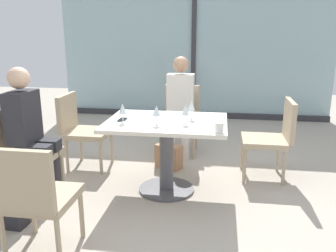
{
  "coord_description": "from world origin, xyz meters",
  "views": [
    {
      "loc": [
        0.51,
        -3.26,
        1.58
      ],
      "look_at": [
        0.0,
        0.1,
        0.65
      ],
      "focal_mm": 37.71,
      "sensor_mm": 36.0,
      "label": 1
    }
  ],
  "objects": [
    {
      "name": "ground_plane",
      "position": [
        0.0,
        0.0,
        0.0
      ],
      "size": [
        12.0,
        12.0,
        0.0
      ],
      "primitive_type": "plane",
      "color": "#A89E8E"
    },
    {
      "name": "window_wall_backdrop",
      "position": [
        0.0,
        3.2,
        1.21
      ],
      "size": [
        4.88,
        0.1,
        2.7
      ],
      "color": "#97B7BC",
      "rests_on": "ground_plane"
    },
    {
      "name": "wine_glass_2",
      "position": [
        -0.07,
        -0.17,
        0.86
      ],
      "size": [
        0.07,
        0.07,
        0.18
      ],
      "color": "silver",
      "rests_on": "dining_table_main"
    },
    {
      "name": "chair_far_right",
      "position": [
        1.09,
        0.49,
        0.5
      ],
      "size": [
        0.51,
        0.46,
        0.87
      ],
      "color": "tan",
      "rests_on": "ground_plane"
    },
    {
      "name": "wine_glass_3",
      "position": [
        -0.4,
        -0.13,
        0.86
      ],
      "size": [
        0.07,
        0.07,
        0.18
      ],
      "color": "silver",
      "rests_on": "dining_table_main"
    },
    {
      "name": "cell_phone_on_table",
      "position": [
        -0.43,
        -0.03,
        0.73
      ],
      "size": [
        0.07,
        0.14,
        0.01
      ],
      "primitive_type": "cube",
      "rotation": [
        0.0,
        0.0,
        -0.01
      ],
      "color": "black",
      "rests_on": "dining_table_main"
    },
    {
      "name": "chair_far_left",
      "position": [
        -1.09,
        0.49,
        0.5
      ],
      "size": [
        0.51,
        0.46,
        0.87
      ],
      "color": "tan",
      "rests_on": "ground_plane"
    },
    {
      "name": "wine_glass_0",
      "position": [
        0.23,
        0.1,
        0.86
      ],
      "size": [
        0.07,
        0.07,
        0.18
      ],
      "color": "silver",
      "rests_on": "dining_table_main"
    },
    {
      "name": "coffee_cup",
      "position": [
        0.51,
        -0.34,
        0.78
      ],
      "size": [
        0.08,
        0.08,
        0.09
      ],
      "primitive_type": "cylinder",
      "color": "white",
      "rests_on": "dining_table_main"
    },
    {
      "name": "person_side_end",
      "position": [
        -1.24,
        -0.32,
        0.7
      ],
      "size": [
        0.39,
        0.34,
        1.26
      ],
      "color": "#28282D",
      "rests_on": "ground_plane"
    },
    {
      "name": "handbag_0",
      "position": [
        -1.19,
        -0.86,
        0.14
      ],
      "size": [
        0.31,
        0.18,
        0.28
      ],
      "primitive_type": "cube",
      "rotation": [
        0.0,
        0.0,
        -0.07
      ],
      "color": "#232328",
      "rests_on": "ground_plane"
    },
    {
      "name": "chair_near_window",
      "position": [
        0.0,
        1.23,
        0.5
      ],
      "size": [
        0.46,
        0.51,
        0.87
      ],
      "color": "tan",
      "rests_on": "ground_plane"
    },
    {
      "name": "person_near_window",
      "position": [
        -0.0,
        1.12,
        0.7
      ],
      "size": [
        0.34,
        0.39,
        1.26
      ],
      "color": "silver",
      "rests_on": "ground_plane"
    },
    {
      "name": "dining_table_main",
      "position": [
        0.0,
        0.0,
        0.53
      ],
      "size": [
        1.16,
        0.85,
        0.73
      ],
      "color": "silver",
      "rests_on": "ground_plane"
    },
    {
      "name": "wine_glass_1",
      "position": [
        0.19,
        -0.1,
        0.86
      ],
      "size": [
        0.07,
        0.07,
        0.18
      ],
      "color": "silver",
      "rests_on": "dining_table_main"
    },
    {
      "name": "handbag_2",
      "position": [
        -1.21,
        -0.79,
        0.14
      ],
      "size": [
        0.34,
        0.26,
        0.28
      ],
      "primitive_type": "cube",
      "rotation": [
        0.0,
        0.0,
        0.4
      ],
      "color": "#A3704C",
      "rests_on": "ground_plane"
    },
    {
      "name": "chair_front_left",
      "position": [
        -0.72,
        -1.23,
        0.5
      ],
      "size": [
        0.46,
        0.5,
        0.87
      ],
      "color": "tan",
      "rests_on": "ground_plane"
    },
    {
      "name": "handbag_1",
      "position": [
        -0.07,
        0.6,
        0.14
      ],
      "size": [
        0.34,
        0.27,
        0.28
      ],
      "primitive_type": "cube",
      "rotation": [
        0.0,
        0.0,
        -0.43
      ],
      "color": "#A3704C",
      "rests_on": "ground_plane"
    },
    {
      "name": "chair_side_end",
      "position": [
        -1.35,
        -0.32,
        0.5
      ],
      "size": [
        0.5,
        0.46,
        0.87
      ],
      "color": "tan",
      "rests_on": "ground_plane"
    }
  ]
}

